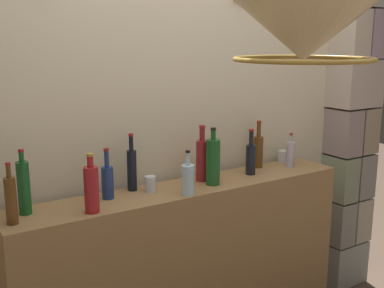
% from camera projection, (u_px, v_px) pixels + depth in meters
% --- Properties ---
extents(panelled_rear_partition, '(3.19, 0.15, 2.76)m').
position_uv_depth(panelled_rear_partition, '(165.00, 105.00, 2.69)').
color(panelled_rear_partition, beige).
rests_on(panelled_rear_partition, ground).
extents(stone_pillar, '(0.36, 0.29, 2.69)m').
position_uv_depth(stone_pillar, '(350.00, 107.00, 3.37)').
color(stone_pillar, '#AAAFA8').
rests_on(stone_pillar, ground).
extents(bar_shelf_unit, '(1.98, 0.33, 1.03)m').
position_uv_depth(bar_shelf_unit, '(187.00, 273.00, 2.70)').
color(bar_shelf_unit, '#9E7547').
rests_on(bar_shelf_unit, ground).
extents(liquor_bottle_brandy, '(0.06, 0.06, 0.31)m').
position_uv_depth(liquor_bottle_brandy, '(24.00, 187.00, 2.16)').
color(liquor_bottle_brandy, '#175623').
rests_on(liquor_bottle_brandy, bar_shelf_unit).
extents(liquor_bottle_rum, '(0.05, 0.05, 0.28)m').
position_uv_depth(liquor_bottle_rum, '(11.00, 200.00, 2.04)').
color(liquor_bottle_rum, '#5C3715').
rests_on(liquor_bottle_rum, bar_shelf_unit).
extents(liquor_bottle_sherry, '(0.06, 0.06, 0.28)m').
position_uv_depth(liquor_bottle_sherry, '(251.00, 158.00, 2.81)').
color(liquor_bottle_sherry, black).
rests_on(liquor_bottle_sherry, bar_shelf_unit).
extents(liquor_bottle_vodka, '(0.05, 0.05, 0.31)m').
position_uv_depth(liquor_bottle_vodka, '(132.00, 168.00, 2.50)').
color(liquor_bottle_vodka, black).
rests_on(liquor_bottle_vodka, bar_shelf_unit).
extents(liquor_bottle_rye, '(0.06, 0.06, 0.26)m').
position_uv_depth(liquor_bottle_rye, '(107.00, 181.00, 2.38)').
color(liquor_bottle_rye, navy).
rests_on(liquor_bottle_rye, bar_shelf_unit).
extents(liquor_bottle_scotch, '(0.05, 0.05, 0.22)m').
position_uv_depth(liquor_bottle_scotch, '(290.00, 154.00, 2.98)').
color(liquor_bottle_scotch, '#BAB3C5').
rests_on(liquor_bottle_scotch, bar_shelf_unit).
extents(liquor_bottle_port, '(0.06, 0.06, 0.30)m').
position_uv_depth(liquor_bottle_port, '(258.00, 150.00, 2.96)').
color(liquor_bottle_port, brown).
rests_on(liquor_bottle_port, bar_shelf_unit).
extents(liquor_bottle_bourbon, '(0.07, 0.07, 0.24)m').
position_uv_depth(liquor_bottle_bourbon, '(188.00, 179.00, 2.44)').
color(liquor_bottle_bourbon, silver).
rests_on(liquor_bottle_bourbon, bar_shelf_unit).
extents(liquor_bottle_mezcal, '(0.08, 0.08, 0.32)m').
position_uv_depth(liquor_bottle_mezcal, '(213.00, 161.00, 2.60)').
color(liquor_bottle_mezcal, '#1B5522').
rests_on(liquor_bottle_mezcal, bar_shelf_unit).
extents(liquor_bottle_gin, '(0.07, 0.07, 0.28)m').
position_uv_depth(liquor_bottle_gin, '(91.00, 188.00, 2.18)').
color(liquor_bottle_gin, '#A61C21').
rests_on(liquor_bottle_gin, bar_shelf_unit).
extents(liquor_bottle_vermouth, '(0.07, 0.07, 0.32)m').
position_uv_depth(liquor_bottle_vermouth, '(202.00, 159.00, 2.67)').
color(liquor_bottle_vermouth, maroon).
rests_on(liquor_bottle_vermouth, bar_shelf_unit).
extents(glass_tumbler_rocks, '(0.06, 0.06, 0.08)m').
position_uv_depth(glass_tumbler_rocks, '(283.00, 156.00, 3.11)').
color(glass_tumbler_rocks, silver).
rests_on(glass_tumbler_rocks, bar_shelf_unit).
extents(glass_tumbler_highball, '(0.06, 0.06, 0.08)m').
position_uv_depth(glass_tumbler_highball, '(150.00, 184.00, 2.50)').
color(glass_tumbler_highball, silver).
rests_on(glass_tumbler_highball, bar_shelf_unit).
extents(pendant_lamp, '(0.48, 0.48, 0.46)m').
position_uv_depth(pendant_lamp, '(304.00, 33.00, 1.58)').
color(pendant_lamp, beige).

